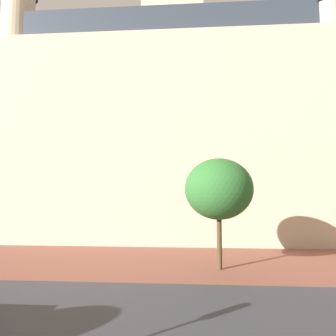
{
  "coord_description": "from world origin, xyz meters",
  "views": [
    {
      "loc": [
        0.74,
        -2.84,
        4.22
      ],
      "look_at": [
        -0.23,
        9.96,
        5.21
      ],
      "focal_mm": 33.74,
      "sensor_mm": 36.0,
      "label": 1
    }
  ],
  "objects": [
    {
      "name": "street_asphalt_strip",
      "position": [
        0.0,
        7.7,
        0.0
      ],
      "size": [
        120.0,
        8.71,
        0.0
      ],
      "primitive_type": "cube",
      "color": "#38383D",
      "rests_on": "ground_plane"
    },
    {
      "name": "ground_plane",
      "position": [
        0.0,
        10.0,
        0.0
      ],
      "size": [
        120.0,
        120.0,
        0.0
      ],
      "primitive_type": "plane",
      "color": "brown"
    },
    {
      "name": "tree_curb_far",
      "position": [
        2.24,
        14.99,
        4.4
      ],
      "size": [
        3.8,
        3.8,
        6.12
      ],
      "color": "#4C3823",
      "rests_on": "ground_plane"
    },
    {
      "name": "landmark_building",
      "position": [
        -1.32,
        28.26,
        10.74
      ],
      "size": [
        30.01,
        13.56,
        34.69
      ],
      "color": "beige",
      "rests_on": "ground_plane"
    }
  ]
}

